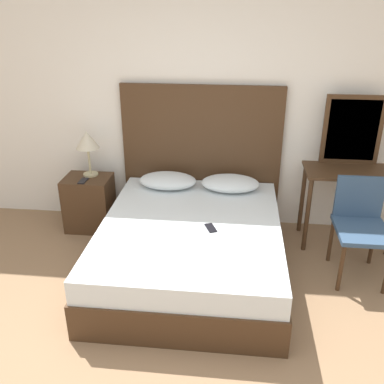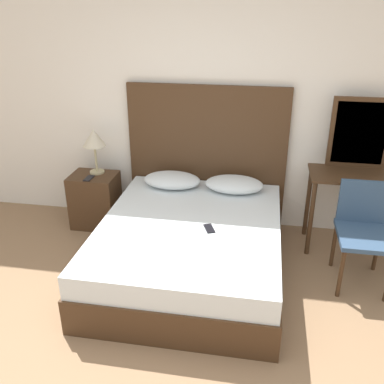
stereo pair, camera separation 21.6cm
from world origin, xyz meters
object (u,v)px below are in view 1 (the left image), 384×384
object	(u,v)px
vanity_desk	(349,185)
chair	(360,221)
nightstand	(89,203)
phone_on_nightstand	(83,181)
phone_on_bed	(211,228)
table_lamp	(87,142)
bed	(191,248)

from	to	relation	value
vanity_desk	chair	xyz separation A→B (m)	(0.00, -0.51, -0.12)
nightstand	phone_on_nightstand	xyz separation A→B (m)	(-0.01, -0.10, 0.30)
phone_on_bed	nightstand	world-z (taller)	nightstand
table_lamp	phone_on_nightstand	distance (m)	0.40
phone_on_nightstand	chair	distance (m)	2.69
nightstand	chair	distance (m)	2.71
nightstand	chair	xyz separation A→B (m)	(2.65, -0.54, 0.22)
bed	chair	size ratio (longest dim) A/B	2.23
bed	table_lamp	bearing A→B (deg)	145.64
table_lamp	phone_on_nightstand	world-z (taller)	table_lamp
phone_on_nightstand	vanity_desk	distance (m)	2.66
nightstand	vanity_desk	world-z (taller)	vanity_desk
phone_on_bed	vanity_desk	xyz separation A→B (m)	(1.30, 0.77, 0.12)
nightstand	table_lamp	bearing A→B (deg)	75.60
bed	vanity_desk	bearing A→B (deg)	25.08
phone_on_nightstand	chair	world-z (taller)	chair
nightstand	table_lamp	xyz separation A→B (m)	(0.02, 0.08, 0.66)
phone_on_bed	nightstand	size ratio (longest dim) A/B	0.28
table_lamp	chair	world-z (taller)	table_lamp
table_lamp	bed	bearing A→B (deg)	-34.36
phone_on_bed	vanity_desk	size ratio (longest dim) A/B	0.19
bed	nightstand	world-z (taller)	nightstand
bed	table_lamp	xyz separation A→B (m)	(-1.15, 0.79, 0.70)
table_lamp	vanity_desk	world-z (taller)	table_lamp
nightstand	table_lamp	world-z (taller)	table_lamp
bed	nightstand	distance (m)	1.37
phone_on_bed	table_lamp	world-z (taller)	table_lamp
bed	phone_on_bed	xyz separation A→B (m)	(0.18, -0.08, 0.26)
phone_on_bed	phone_on_nightstand	distance (m)	1.53
vanity_desk	table_lamp	bearing A→B (deg)	177.86
chair	phone_on_bed	bearing A→B (deg)	-168.63
nightstand	vanity_desk	bearing A→B (deg)	-0.48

